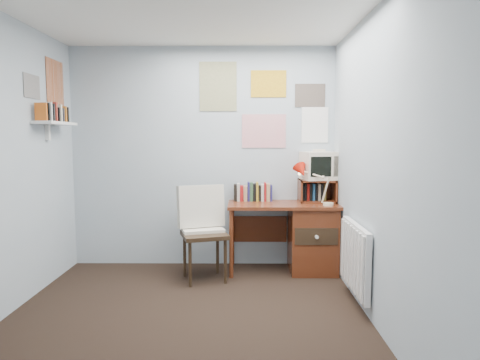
% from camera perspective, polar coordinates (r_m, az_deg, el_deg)
% --- Properties ---
extents(ground, '(3.50, 3.50, 0.00)m').
position_cam_1_polar(ground, '(3.52, -7.63, -19.24)').
color(ground, black).
rests_on(ground, ground).
extents(back_wall, '(3.00, 0.02, 2.50)m').
position_cam_1_polar(back_wall, '(4.93, -4.99, 3.02)').
color(back_wall, '#A5B1BD').
rests_on(back_wall, ground).
extents(right_wall, '(0.02, 3.50, 2.50)m').
position_cam_1_polar(right_wall, '(3.33, 18.55, 1.43)').
color(right_wall, '#A5B1BD').
rests_on(right_wall, ground).
extents(desk, '(1.20, 0.55, 0.76)m').
position_cam_1_polar(desk, '(4.81, 8.94, -7.27)').
color(desk, '#612A16').
rests_on(desk, ground).
extents(desk_chair, '(0.60, 0.59, 0.95)m').
position_cam_1_polar(desk_chair, '(4.46, -4.79, -7.31)').
color(desk_chair, black).
rests_on(desk_chair, ground).
extents(desk_lamp, '(0.28, 0.24, 0.39)m').
position_cam_1_polar(desk_lamp, '(4.61, 11.72, -0.93)').
color(desk_lamp, red).
rests_on(desk_lamp, desk).
extents(tv_riser, '(0.40, 0.30, 0.25)m').
position_cam_1_polar(tv_riser, '(4.85, 10.22, -1.42)').
color(tv_riser, '#612A16').
rests_on(tv_riser, desk).
extents(crt_tv, '(0.42, 0.40, 0.34)m').
position_cam_1_polar(crt_tv, '(4.85, 10.48, 2.06)').
color(crt_tv, beige).
rests_on(crt_tv, tv_riser).
extents(book_row, '(0.60, 0.14, 0.22)m').
position_cam_1_polar(book_row, '(4.86, 2.73, -1.50)').
color(book_row, '#612A16').
rests_on(book_row, desk).
extents(radiator, '(0.09, 0.80, 0.60)m').
position_cam_1_polar(radiator, '(3.98, 15.12, -9.94)').
color(radiator, white).
rests_on(radiator, right_wall).
extents(wall_shelf, '(0.20, 0.62, 0.24)m').
position_cam_1_polar(wall_shelf, '(4.65, -23.41, 6.97)').
color(wall_shelf, white).
rests_on(wall_shelf, left_wall).
extents(posters_back, '(1.20, 0.01, 0.90)m').
position_cam_1_polar(posters_back, '(4.92, 3.22, 10.02)').
color(posters_back, white).
rests_on(posters_back, back_wall).
extents(posters_left, '(0.01, 0.70, 0.60)m').
position_cam_1_polar(posters_left, '(4.71, -24.66, 11.53)').
color(posters_left, white).
rests_on(posters_left, left_wall).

